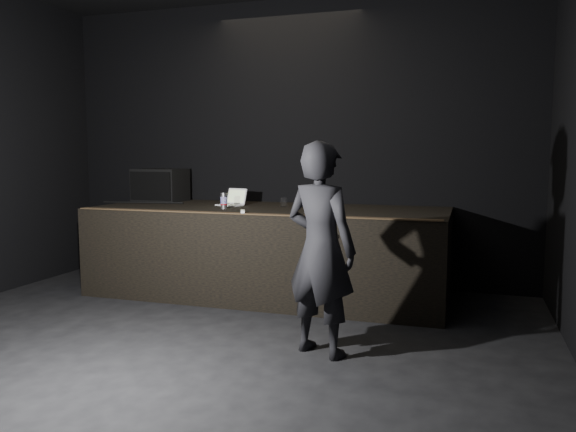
# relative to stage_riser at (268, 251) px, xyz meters

# --- Properties ---
(ground) EXTENTS (7.00, 7.00, 0.00)m
(ground) POSITION_rel_stage_riser_xyz_m (0.00, -2.73, -0.50)
(ground) COLOR black
(ground) RESTS_ON ground
(room_walls) EXTENTS (6.10, 7.10, 3.52)m
(room_walls) POSITION_rel_stage_riser_xyz_m (0.00, -2.73, 1.52)
(room_walls) COLOR black
(room_walls) RESTS_ON ground
(stage_riser) EXTENTS (4.00, 1.50, 1.00)m
(stage_riser) POSITION_rel_stage_riser_xyz_m (0.00, 0.00, 0.00)
(stage_riser) COLOR black
(stage_riser) RESTS_ON ground
(riser_lip) EXTENTS (3.92, 0.10, 0.01)m
(riser_lip) POSITION_rel_stage_riser_xyz_m (0.00, -0.71, 0.51)
(riser_lip) COLOR brown
(riser_lip) RESTS_ON stage_riser
(stage_monitor) EXTENTS (0.65, 0.49, 0.42)m
(stage_monitor) POSITION_rel_stage_riser_xyz_m (-1.64, 0.43, 0.71)
(stage_monitor) COLOR black
(stage_monitor) RESTS_ON stage_riser
(cable) EXTENTS (1.02, 0.20, 0.02)m
(cable) POSITION_rel_stage_riser_xyz_m (-1.67, 0.06, 0.51)
(cable) COLOR black
(cable) RESTS_ON stage_riser
(laptop) EXTENTS (0.36, 0.34, 0.20)m
(laptop) POSITION_rel_stage_riser_xyz_m (-0.50, 0.15, 0.55)
(laptop) COLOR white
(laptop) RESTS_ON stage_riser
(beer_can) EXTENTS (0.08, 0.08, 0.18)m
(beer_can) POSITION_rel_stage_riser_xyz_m (-0.43, -0.27, 0.59)
(beer_can) COLOR silver
(beer_can) RESTS_ON stage_riser
(plastic_cup) EXTENTS (0.08, 0.08, 0.10)m
(plastic_cup) POSITION_rel_stage_riser_xyz_m (0.12, 0.18, 0.55)
(plastic_cup) COLOR white
(plastic_cup) RESTS_ON stage_riser
(wii_remote) EXTENTS (0.10, 0.17, 0.03)m
(wii_remote) POSITION_rel_stage_riser_xyz_m (-0.05, -0.65, 0.52)
(wii_remote) COLOR white
(wii_remote) RESTS_ON stage_riser
(person) EXTENTS (0.73, 0.60, 1.71)m
(person) POSITION_rel_stage_riser_xyz_m (1.06, -1.71, 0.36)
(person) COLOR black
(person) RESTS_ON ground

